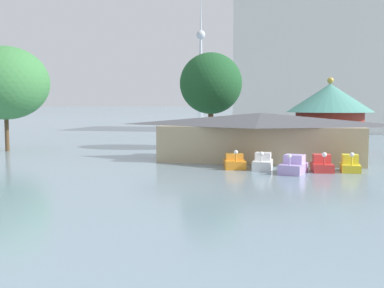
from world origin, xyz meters
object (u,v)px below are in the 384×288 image
Objects in this scene: shoreline_tree_tall_left at (5,83)px; green_roof_pavilion at (330,114)px; shoreline_tree_mid at (211,84)px; pedal_boat_red at (322,165)px; boathouse at (261,136)px; background_building_block at (325,65)px; pedal_boat_lavender at (293,166)px; distant_broadcast_tower at (201,48)px; pedal_boat_yellow at (350,165)px; pedal_boat_orange at (235,162)px; pedal_boat_white at (263,163)px.

green_roof_pavilion is at bearing 9.25° from shoreline_tree_tall_left.
pedal_boat_red is at bearing -54.76° from shoreline_tree_mid.
green_roof_pavilion is at bearing -8.62° from shoreline_tree_mid.
boathouse is 11.25m from green_roof_pavilion.
green_roof_pavilion is (1.55, 14.99, 3.72)m from pedal_boat_red.
background_building_block is (8.82, 52.80, 10.72)m from boathouse.
pedal_boat_red is 0.26× the size of green_roof_pavilion.
shoreline_tree_tall_left is at bearing -170.75° from green_roof_pavilion.
shoreline_tree_tall_left is (-32.05, 10.63, 7.18)m from pedal_boat_lavender.
pedal_boat_lavender is at bearing -77.57° from distant_broadcast_tower.
pedal_boat_lavender is 34.52m from shoreline_tree_tall_left.
green_roof_pavilion is at bearing -176.97° from pedal_boat_yellow.
pedal_boat_red is 1.05× the size of pedal_boat_yellow.
distant_broadcast_tower reaches higher than pedal_boat_lavender.
background_building_block reaches higher than pedal_boat_yellow.
pedal_boat_yellow is at bearing 77.77° from pedal_boat_orange.
shoreline_tree_mid is 0.09× the size of distant_broadcast_tower.
pedal_boat_red reaches higher than pedal_boat_white.
green_roof_pavilion reaches higher than pedal_boat_orange.
pedal_boat_red is 60.51m from background_building_block.
shoreline_tree_mid is at bearing 171.38° from green_roof_pavilion.
pedal_boat_white is at bearing -16.66° from shoreline_tree_tall_left.
pedal_boat_red is 0.21× the size of shoreline_tree_mid.
background_building_block is at bearing -171.34° from pedal_boat_lavender.
pedal_boat_lavender is 62.11m from background_building_block.
pedal_boat_white is 0.08× the size of background_building_block.
boathouse is at bearing 150.98° from pedal_boat_orange.
shoreline_tree_tall_left reaches higher than pedal_boat_yellow.
pedal_boat_lavender reaches higher than pedal_boat_white.
shoreline_tree_mid is (-12.04, 17.04, 7.26)m from pedal_boat_red.
pedal_boat_red is 8.44m from boathouse.
pedal_boat_red is 22.10m from shoreline_tree_mid.
pedal_boat_yellow reaches higher than pedal_boat_white.
pedal_boat_orange is at bearing -73.29° from shoreline_tree_mid.
shoreline_tree_mid reaches higher than pedal_boat_red.
pedal_boat_orange is at bearing -100.19° from background_building_block.
boathouse is (-3.11, 7.77, 1.81)m from pedal_boat_lavender.
distant_broadcast_tower is (-82.50, 362.86, 53.00)m from pedal_boat_red.
pedal_boat_lavender is 0.03× the size of distant_broadcast_tower.
pedal_boat_yellow is at bearing -87.40° from green_roof_pavilion.
boathouse is (-7.53, 5.80, 1.84)m from pedal_boat_yellow.
shoreline_tree_mid is at bearing -150.84° from pedal_boat_red.
green_roof_pavilion is at bearing 158.74° from pedal_boat_white.
pedal_boat_white is 0.87× the size of pedal_boat_lavender.
shoreline_tree_mid is at bearing 121.97° from boathouse.
shoreline_tree_mid reaches higher than boathouse.
shoreline_tree_mid reaches higher than green_roof_pavilion.
pedal_boat_yellow is 0.20× the size of shoreline_tree_tall_left.
shoreline_tree_tall_left is at bearing -127.10° from background_building_block.
pedal_boat_orange is 1.19× the size of pedal_boat_red.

